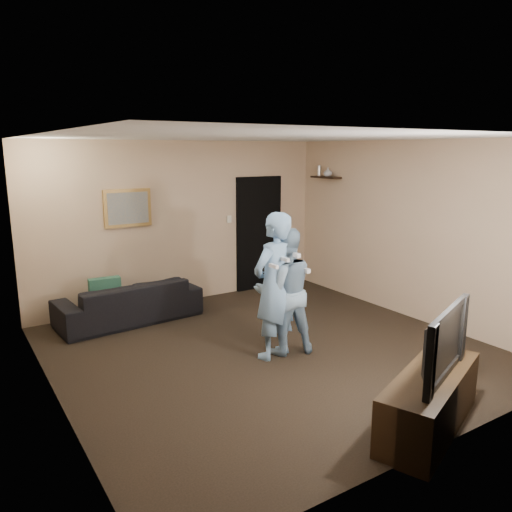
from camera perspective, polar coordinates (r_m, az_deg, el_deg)
ground at (r=6.37m, az=1.47°, el=-10.65°), size 5.00×5.00×0.00m
ceiling at (r=5.88m, az=1.61°, el=13.43°), size 5.00×5.00×0.04m
wall_back at (r=8.15m, az=-8.39°, el=3.77°), size 5.00×0.04×2.60m
wall_front at (r=4.22m, az=21.01°, el=-4.74°), size 5.00×0.04×2.60m
wall_left at (r=5.06m, az=-22.62°, el=-2.15°), size 0.04×5.00×2.60m
wall_right at (r=7.66m, az=17.24°, el=2.82°), size 0.04×5.00×2.60m
sofa at (r=7.51m, az=-14.31°, el=-5.04°), size 2.09×0.95×0.59m
throw_pillow at (r=7.37m, az=-16.85°, el=-4.04°), size 0.44×0.17×0.43m
painting_frame at (r=7.77m, az=-14.47°, el=5.34°), size 0.72×0.05×0.57m
painting_canvas at (r=7.74m, az=-14.40°, el=5.32°), size 0.62×0.01×0.47m
doorway at (r=8.86m, az=0.33°, el=2.60°), size 0.90×0.06×2.00m
light_switch at (r=8.51m, az=-3.09°, el=4.23°), size 0.08×0.02×0.12m
wall_shelf at (r=8.77m, az=7.98°, el=8.90°), size 0.20×0.60×0.03m
shelf_vase at (r=8.73m, az=8.22°, el=9.48°), size 0.18×0.18×0.15m
shelf_figurine at (r=8.91m, az=7.23°, el=9.64°), size 0.06×0.06×0.18m
tv_console at (r=4.90m, az=19.22°, el=-15.47°), size 1.57×1.00×0.53m
television at (r=4.67m, az=19.72°, el=-9.10°), size 1.07×0.54×0.63m
wii_player_left at (r=5.91m, az=2.08°, el=-3.44°), size 0.73×0.59×1.76m
wii_player_right at (r=6.08m, az=3.26°, el=-4.04°), size 0.89×0.77×1.55m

